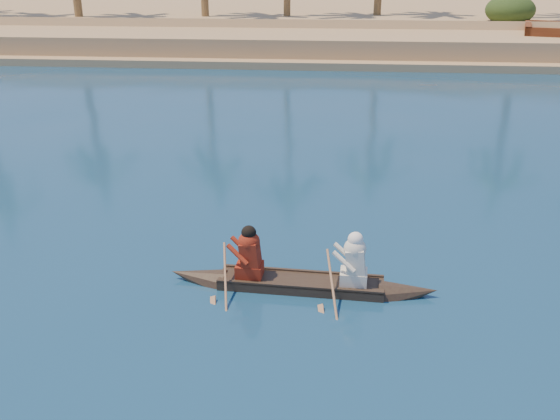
# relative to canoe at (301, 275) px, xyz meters

# --- Properties ---
(sandy_embankment) EXTENTS (150.00, 51.00, 1.50)m
(sandy_embankment) POSITION_rel_canoe_xyz_m (8.00, 45.98, 0.28)
(sandy_embankment) COLOR tan
(sandy_embankment) RESTS_ON ground
(shrub_cluster) EXTENTS (100.00, 6.00, 2.40)m
(shrub_cluster) POSITION_rel_canoe_xyz_m (8.00, 30.59, 0.95)
(shrub_cluster) COLOR #223513
(shrub_cluster) RESTS_ON ground
(canoe) EXTENTS (4.68, 0.90, 1.28)m
(canoe) POSITION_rel_canoe_xyz_m (0.00, 0.00, 0.00)
(canoe) COLOR #342A1C
(canoe) RESTS_ON ground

